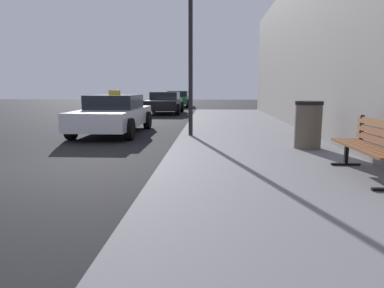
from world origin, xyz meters
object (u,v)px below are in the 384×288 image
(car_silver, at_px, (114,114))
(trash_bin, at_px, (308,125))
(street_lamp, at_px, (191,33))
(bench, at_px, (374,144))
(car_black, at_px, (165,103))
(car_green, at_px, (178,99))

(car_silver, bearing_deg, trash_bin, 147.14)
(street_lamp, bearing_deg, bench, -56.23)
(trash_bin, distance_m, car_black, 13.62)
(car_silver, distance_m, car_black, 9.22)
(bench, bearing_deg, trash_bin, 96.31)
(bench, relative_size, car_black, 0.42)
(bench, distance_m, street_lamp, 5.98)
(bench, distance_m, car_silver, 8.30)
(bench, distance_m, trash_bin, 2.55)
(street_lamp, distance_m, car_black, 11.13)
(car_green, bearing_deg, bench, 102.68)
(bench, height_order, street_lamp, street_lamp)
(car_silver, relative_size, car_black, 1.06)
(bench, xyz_separation_m, car_silver, (-5.70, 6.02, -0.02))
(bench, height_order, car_green, car_green)
(bench, relative_size, car_green, 0.40)
(trash_bin, relative_size, car_silver, 0.24)
(bench, height_order, car_silver, car_silver)
(car_green, bearing_deg, trash_bin, 103.42)
(bench, height_order, car_black, car_black)
(car_silver, height_order, car_black, car_silver)
(street_lamp, distance_m, car_silver, 3.83)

